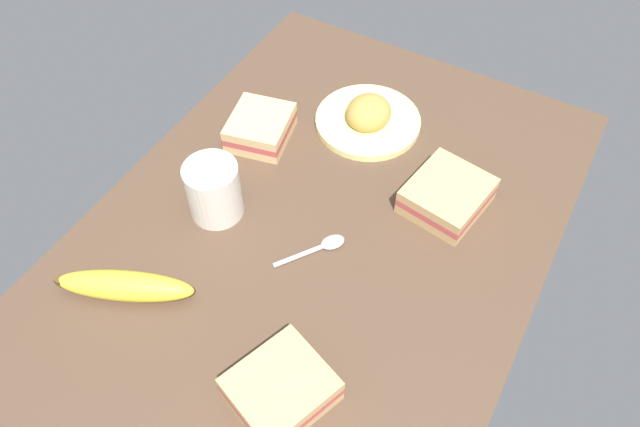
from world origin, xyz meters
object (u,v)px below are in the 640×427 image
Objects in this scene: banana at (125,286)px; sandwich_extra at (447,195)px; sandwich_main at (260,128)px; sandwich_side at (281,389)px; plate_of_food at (368,117)px; coffee_mug_black at (214,189)px; spoon at (320,247)px.

sandwich_extra is at bearing -41.46° from banana.
sandwich_extra is 47.91cm from banana.
sandwich_main is 0.64× the size of banana.
sandwich_main is at bearing 35.90° from sandwich_side.
plate_of_food is 1.26× the size of sandwich_side.
sandwich_main is at bearing 9.34° from coffee_mug_black.
banana is at bearing 85.40° from sandwich_side.
plate_of_food is 1.33× the size of sandwich_extra.
spoon is at bearing -127.09° from sandwich_main.
sandwich_extra is at bearing -59.04° from coffee_mug_black.
plate_of_food is 49.68cm from sandwich_side.
sandwich_extra is 1.34× the size of spoon.
sandwich_main is 0.90× the size of sandwich_extra.
coffee_mug_black is at bearing 120.96° from sandwich_extra.
coffee_mug_black is 17.68cm from spoon.
sandwich_main is 32.37cm from sandwich_extra.
coffee_mug_black is 31.28cm from sandwich_side.
spoon is at bearing 17.18° from sandwich_side.
sandwich_extra is (-10.13, -18.23, 0.71)cm from plate_of_food.
coffee_mug_black is at bearing -170.66° from sandwich_main.
sandwich_side is 38.44cm from sandwich_extra.
plate_of_food is at bearing -16.33° from banana.
spoon is (-14.95, -19.77, -1.82)cm from sandwich_main.
sandwich_extra reaches higher than spoon.
plate_of_food is 47.98cm from banana.
sandwich_side and sandwich_extra have the same top height.
spoon is (1.38, -17.08, -4.36)cm from coffee_mug_black.
sandwich_side is at bearing -162.82° from spoon.
spoon is at bearing 142.55° from sandwich_extra.
sandwich_side is 1.06× the size of sandwich_extra.
plate_of_food is 27.16cm from spoon.
sandwich_side is (-48.12, -12.34, 0.71)cm from plate_of_food.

